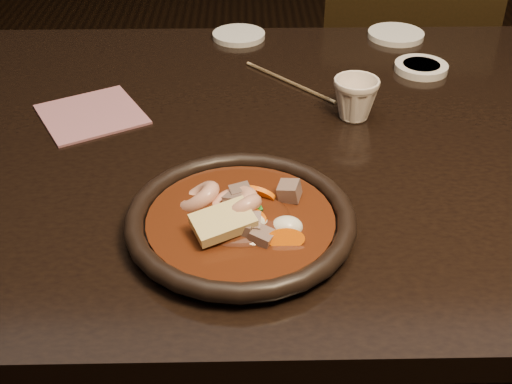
{
  "coord_description": "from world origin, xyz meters",
  "views": [
    {
      "loc": [
        -0.15,
        -0.87,
        1.26
      ],
      "look_at": [
        -0.13,
        -0.23,
        0.8
      ],
      "focal_mm": 45.0,
      "sensor_mm": 36.0,
      "label": 1
    }
  ],
  "objects_px": {
    "table": "(334,173)",
    "chair": "(397,85)",
    "plate": "(241,221)",
    "tea_cup": "(355,97)"
  },
  "relations": [
    {
      "from": "table",
      "to": "chair",
      "type": "height_order",
      "value": "chair"
    },
    {
      "from": "tea_cup",
      "to": "chair",
      "type": "bearing_deg",
      "value": 70.09
    },
    {
      "from": "chair",
      "to": "plate",
      "type": "xyz_separation_m",
      "value": [
        -0.42,
        -0.94,
        0.27
      ]
    },
    {
      "from": "table",
      "to": "chair",
      "type": "relative_size",
      "value": 1.77
    },
    {
      "from": "plate",
      "to": "tea_cup",
      "type": "xyz_separation_m",
      "value": [
        0.18,
        0.29,
        0.02
      ]
    },
    {
      "from": "chair",
      "to": "tea_cup",
      "type": "distance_m",
      "value": 0.75
    },
    {
      "from": "chair",
      "to": "tea_cup",
      "type": "xyz_separation_m",
      "value": [
        -0.24,
        -0.65,
        0.3
      ]
    },
    {
      "from": "tea_cup",
      "to": "plate",
      "type": "bearing_deg",
      "value": -122.47
    },
    {
      "from": "chair",
      "to": "tea_cup",
      "type": "bearing_deg",
      "value": 79.48
    },
    {
      "from": "plate",
      "to": "table",
      "type": "bearing_deg",
      "value": 57.79
    }
  ]
}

